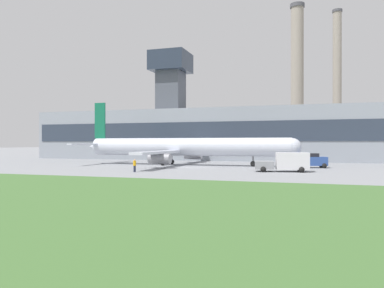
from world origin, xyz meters
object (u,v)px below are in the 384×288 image
Objects in this scene: pushback_tug at (314,161)px; baggage_truck at (286,162)px; ground_crew_person at (135,165)px; airplane at (183,147)px.

baggage_truck reaches higher than pushback_tug.
ground_crew_person is (-20.82, -14.83, -0.10)m from pushback_tug.
baggage_truck is at bearing -28.49° from airplane.
ground_crew_person is at bearing -160.50° from baggage_truck.
airplane is 9.14× the size of pushback_tug.
baggage_truck is at bearing -110.98° from pushback_tug.
baggage_truck reaches higher than ground_crew_person.
ground_crew_person is (-0.99, -15.16, -2.03)m from airplane.
pushback_tug is 9.25m from baggage_truck.
airplane is 19.93m from pushback_tug.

